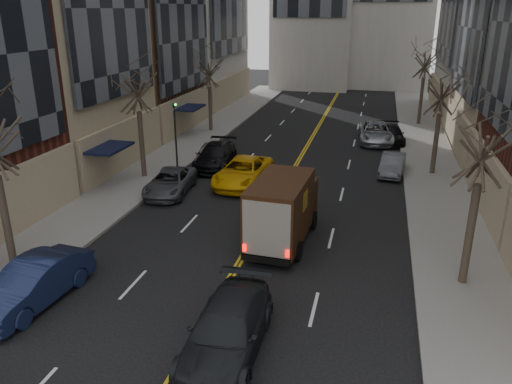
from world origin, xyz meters
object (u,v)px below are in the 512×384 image
taxi (243,172)px  pedestrian (244,211)px  observer_sedan (227,330)px  ups_truck (283,210)px

taxi → pedestrian: 6.27m
taxi → observer_sedan: bearing=-73.0°
taxi → pedestrian: pedestrian is taller
observer_sedan → pedestrian: bearing=100.9°
ups_truck → observer_sedan: (-0.17, -8.00, -0.80)m
observer_sedan → pedestrian: pedestrian is taller
observer_sedan → taxi: 15.77m
observer_sedan → taxi: observer_sedan is taller
ups_truck → observer_sedan: 8.04m
observer_sedan → taxi: (-3.67, 15.34, -0.00)m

